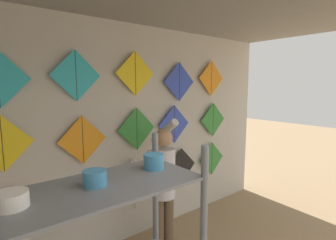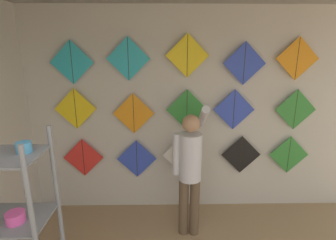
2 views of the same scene
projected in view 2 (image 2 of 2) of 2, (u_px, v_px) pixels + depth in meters
The scene contains 17 objects.
back_panel at pixel (185, 114), 3.60m from camera, with size 5.01×0.06×2.80m, color beige.
shopkeeper at pixel (190, 165), 3.11m from camera, with size 0.42×0.56×1.66m.
kite_0 at pixel (83, 158), 3.65m from camera, with size 0.55×0.01×0.55m.
kite_1 at pixel (137, 159), 3.67m from camera, with size 0.55×0.01×0.55m.
kite_2 at pixel (182, 157), 3.67m from camera, with size 0.55×0.04×0.69m.
kite_3 at pixel (241, 155), 3.68m from camera, with size 0.55×0.01×0.55m.
kite_4 at pixel (289, 155), 3.69m from camera, with size 0.55×0.01×0.55m.
kite_5 at pixel (75, 109), 3.46m from camera, with size 0.55×0.01×0.55m.
kite_6 at pixel (134, 114), 3.49m from camera, with size 0.55×0.01×0.55m.
kite_7 at pixel (187, 110), 3.49m from camera, with size 0.55×0.01×0.55m.
kite_8 at pixel (234, 110), 3.50m from camera, with size 0.55×0.01×0.55m.
kite_9 at pixel (296, 110), 3.52m from camera, with size 0.55×0.01×0.55m.
kite_10 at pixel (72, 62), 3.30m from camera, with size 0.55×0.01×0.55m.
kite_11 at pixel (128, 59), 3.30m from camera, with size 0.55×0.01×0.55m.
kite_12 at pixel (187, 56), 3.30m from camera, with size 0.55×0.01×0.55m.
kite_13 at pixel (244, 63), 3.34m from camera, with size 0.55×0.01×0.55m.
kite_14 at pixel (297, 59), 3.34m from camera, with size 0.55×0.01×0.55m.
Camera 2 is at (-0.30, -0.21, 2.29)m, focal length 28.00 mm.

